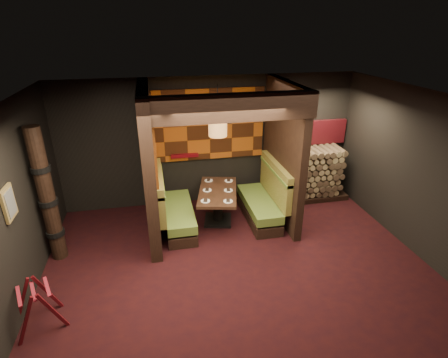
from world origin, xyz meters
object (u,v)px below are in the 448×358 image
luggage_rack (37,304)px  totem_column (47,197)px  booth_bench_right (264,201)px  firewood_stack (310,174)px  dining_table (218,201)px  booth_bench_left (174,210)px  pendant_lamp (218,124)px

luggage_rack → totem_column: (-0.08, 1.61, 0.83)m
booth_bench_right → firewood_stack: size_ratio=0.92×
dining_table → booth_bench_right: bearing=-2.3°
booth_bench_right → dining_table: size_ratio=1.06×
booth_bench_left → dining_table: (0.91, 0.04, 0.09)m
luggage_rack → totem_column: size_ratio=0.33×
pendant_lamp → luggage_rack: size_ratio=1.22×
booth_bench_right → pendant_lamp: 1.98m
luggage_rack → pendant_lamp: bearing=36.3°
booth_bench_right → totem_column: bearing=-172.1°
booth_bench_left → dining_table: booth_bench_left is taller
dining_table → totem_column: bearing=-168.9°
totem_column → pendant_lamp: bearing=10.2°
dining_table → totem_column: 3.14m
dining_table → pendant_lamp: pendant_lamp is taller
firewood_stack → pendant_lamp: bearing=-163.1°
booth_bench_left → booth_bench_right: 1.89m
booth_bench_right → dining_table: bearing=177.7°
dining_table → pendant_lamp: size_ratio=1.58×
booth_bench_left → pendant_lamp: (0.91, -0.01, 1.72)m
luggage_rack → firewood_stack: firewood_stack is taller
booth_bench_left → booth_bench_right: bearing=0.0°
booth_bench_right → pendant_lamp: bearing=-179.4°
booth_bench_right → pendant_lamp: (-0.98, -0.01, 1.72)m
booth_bench_right → booth_bench_left: bearing=180.0°
luggage_rack → booth_bench_right: bearing=28.9°
pendant_lamp → luggage_rack: 4.03m
luggage_rack → firewood_stack: (5.26, 2.86, 0.25)m
pendant_lamp → totem_column: pendant_lamp is taller
booth_bench_right → firewood_stack: bearing=27.3°
booth_bench_left → totem_column: size_ratio=0.67×
pendant_lamp → firewood_stack: pendant_lamp is taller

